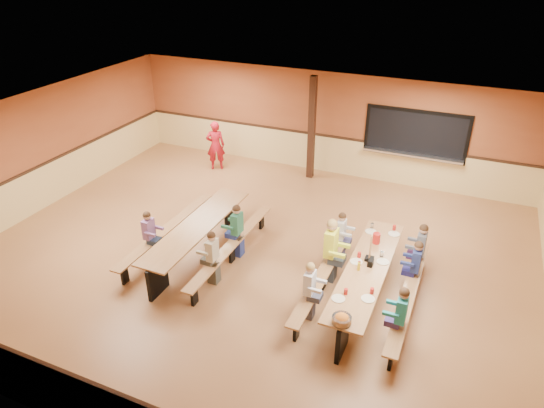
% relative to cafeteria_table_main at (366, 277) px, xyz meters
% --- Properties ---
extents(ground, '(12.00, 12.00, 0.00)m').
position_rel_cafeteria_table_main_xyz_m(ground, '(-2.66, 0.50, -0.53)').
color(ground, '#945F38').
rests_on(ground, ground).
extents(room_envelope, '(12.04, 10.04, 3.02)m').
position_rel_cafeteria_table_main_xyz_m(room_envelope, '(-2.66, 0.50, 0.16)').
color(room_envelope, '#974F2B').
rests_on(room_envelope, ground).
extents(kitchen_pass_through, '(2.78, 0.28, 1.38)m').
position_rel_cafeteria_table_main_xyz_m(kitchen_pass_through, '(-0.06, 5.46, 0.96)').
color(kitchen_pass_through, black).
rests_on(kitchen_pass_through, ground).
extents(structural_post, '(0.18, 0.18, 3.00)m').
position_rel_cafeteria_table_main_xyz_m(structural_post, '(-2.86, 4.90, 0.97)').
color(structural_post, black).
rests_on(structural_post, ground).
extents(cafeteria_table_main, '(1.91, 3.70, 0.74)m').
position_rel_cafeteria_table_main_xyz_m(cafeteria_table_main, '(0.00, 0.00, 0.00)').
color(cafeteria_table_main, '#A26E40').
rests_on(cafeteria_table_main, ground).
extents(cafeteria_table_second, '(1.91, 3.70, 0.74)m').
position_rel_cafeteria_table_main_xyz_m(cafeteria_table_second, '(-3.78, 0.09, 0.00)').
color(cafeteria_table_second, '#A26E40').
rests_on(cafeteria_table_second, ground).
extents(seated_child_white_left, '(0.36, 0.29, 1.18)m').
position_rel_cafeteria_table_main_xyz_m(seated_child_white_left, '(-0.83, -0.92, 0.06)').
color(seated_child_white_left, silver).
rests_on(seated_child_white_left, ground).
extents(seated_adult_yellow, '(0.46, 0.37, 1.39)m').
position_rel_cafeteria_table_main_xyz_m(seated_adult_yellow, '(-0.83, 0.35, 0.17)').
color(seated_adult_yellow, '#EFFB3B').
rests_on(seated_adult_yellow, ground).
extents(seated_child_grey_left, '(0.34, 0.28, 1.16)m').
position_rel_cafeteria_table_main_xyz_m(seated_child_grey_left, '(-0.83, 1.09, 0.05)').
color(seated_child_grey_left, silver).
rests_on(seated_child_grey_left, ground).
extents(seated_child_teal_right, '(0.37, 0.30, 1.21)m').
position_rel_cafeteria_table_main_xyz_m(seated_child_teal_right, '(0.83, -1.01, 0.08)').
color(seated_child_teal_right, teal).
rests_on(seated_child_teal_right, ground).
extents(seated_child_navy_right, '(0.36, 0.29, 1.19)m').
position_rel_cafeteria_table_main_xyz_m(seated_child_navy_right, '(0.83, 0.55, 0.07)').
color(seated_child_navy_right, navy).
rests_on(seated_child_navy_right, ground).
extents(seated_child_char_right, '(0.38, 0.31, 1.22)m').
position_rel_cafeteria_table_main_xyz_m(seated_child_char_right, '(0.83, 1.16, 0.09)').
color(seated_child_char_right, '#555961').
rests_on(seated_child_char_right, ground).
extents(seated_child_purple_sec, '(0.35, 0.29, 1.17)m').
position_rel_cafeteria_table_main_xyz_m(seated_child_purple_sec, '(-4.60, -0.53, 0.06)').
color(seated_child_purple_sec, '#8B5F9D').
rests_on(seated_child_purple_sec, ground).
extents(seated_child_green_sec, '(0.38, 0.31, 1.23)m').
position_rel_cafeteria_table_main_xyz_m(seated_child_green_sec, '(-2.95, 0.38, 0.09)').
color(seated_child_green_sec, '#2C7252').
rests_on(seated_child_green_sec, ground).
extents(seated_child_tan_sec, '(0.35, 0.29, 1.18)m').
position_rel_cafeteria_table_main_xyz_m(seated_child_tan_sec, '(-2.95, -0.70, 0.06)').
color(seated_child_tan_sec, beige).
rests_on(seated_child_tan_sec, ground).
extents(standing_woman, '(0.66, 0.59, 1.52)m').
position_rel_cafeteria_table_main_xyz_m(standing_woman, '(-5.70, 4.31, 0.23)').
color(standing_woman, '#AC1321').
rests_on(standing_woman, ground).
extents(punch_pitcher, '(0.16, 0.16, 0.22)m').
position_rel_cafeteria_table_main_xyz_m(punch_pitcher, '(-0.04, 0.92, 0.32)').
color(punch_pitcher, red).
rests_on(punch_pitcher, cafeteria_table_main).
extents(chip_bowl, '(0.32, 0.32, 0.15)m').
position_rel_cafeteria_table_main_xyz_m(chip_bowl, '(-0.02, -1.65, 0.29)').
color(chip_bowl, orange).
rests_on(chip_bowl, cafeteria_table_main).
extents(napkin_dispenser, '(0.10, 0.14, 0.13)m').
position_rel_cafeteria_table_main_xyz_m(napkin_dispenser, '(0.04, 0.08, 0.28)').
color(napkin_dispenser, black).
rests_on(napkin_dispenser, cafeteria_table_main).
extents(condiment_mustard, '(0.06, 0.06, 0.17)m').
position_rel_cafeteria_table_main_xyz_m(condiment_mustard, '(-0.13, -0.14, 0.30)').
color(condiment_mustard, yellow).
rests_on(condiment_mustard, cafeteria_table_main).
extents(condiment_ketchup, '(0.06, 0.06, 0.17)m').
position_rel_cafeteria_table_main_xyz_m(condiment_ketchup, '(-0.13, -0.11, 0.30)').
color(condiment_ketchup, '#B2140F').
rests_on(condiment_ketchup, cafeteria_table_main).
extents(table_paddle, '(0.16, 0.16, 0.56)m').
position_rel_cafeteria_table_main_xyz_m(table_paddle, '(-0.02, 0.26, 0.35)').
color(table_paddle, black).
rests_on(table_paddle, cafeteria_table_main).
extents(place_settings, '(0.65, 3.30, 0.11)m').
position_rel_cafeteria_table_main_xyz_m(place_settings, '(0.00, 0.00, 0.27)').
color(place_settings, beige).
rests_on(place_settings, cafeteria_table_main).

